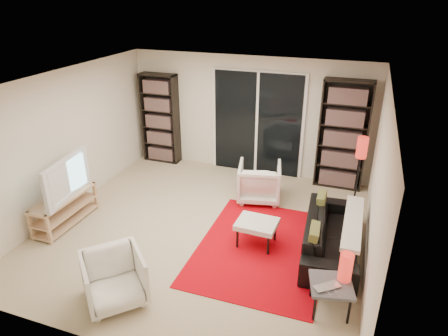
{
  "coord_description": "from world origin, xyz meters",
  "views": [
    {
      "loc": [
        2.16,
        -5.08,
        3.6
      ],
      "look_at": [
        0.25,
        0.3,
        1.0
      ],
      "focal_mm": 32.0,
      "sensor_mm": 36.0,
      "label": 1
    }
  ],
  "objects_px": {
    "bookshelf_left": "(160,119)",
    "bookshelf_right": "(343,136)",
    "side_table": "(331,286)",
    "sofa": "(331,235)",
    "armchair_back": "(259,182)",
    "ottoman": "(257,225)",
    "tv_stand": "(65,209)",
    "armchair_front": "(114,279)",
    "floor_lamp": "(361,155)"
  },
  "relations": [
    {
      "from": "sofa",
      "to": "side_table",
      "type": "relative_size",
      "value": 3.25
    },
    {
      "from": "bookshelf_right",
      "to": "floor_lamp",
      "type": "bearing_deg",
      "value": -65.74
    },
    {
      "from": "sofa",
      "to": "armchair_front",
      "type": "distance_m",
      "value": 3.11
    },
    {
      "from": "floor_lamp",
      "to": "sofa",
      "type": "bearing_deg",
      "value": -100.16
    },
    {
      "from": "tv_stand",
      "to": "ottoman",
      "type": "bearing_deg",
      "value": 8.48
    },
    {
      "from": "tv_stand",
      "to": "ottoman",
      "type": "height_order",
      "value": "tv_stand"
    },
    {
      "from": "bookshelf_left",
      "to": "ottoman",
      "type": "distance_m",
      "value": 3.83
    },
    {
      "from": "bookshelf_right",
      "to": "ottoman",
      "type": "xyz_separation_m",
      "value": [
        -0.98,
        -2.45,
        -0.7
      ]
    },
    {
      "from": "side_table",
      "to": "sofa",
      "type": "bearing_deg",
      "value": 95.22
    },
    {
      "from": "tv_stand",
      "to": "side_table",
      "type": "bearing_deg",
      "value": -7.33
    },
    {
      "from": "ottoman",
      "to": "floor_lamp",
      "type": "bearing_deg",
      "value": 50.96
    },
    {
      "from": "armchair_back",
      "to": "sofa",
      "type": "bearing_deg",
      "value": 127.3
    },
    {
      "from": "armchair_back",
      "to": "tv_stand",
      "type": "bearing_deg",
      "value": 21.09
    },
    {
      "from": "floor_lamp",
      "to": "bookshelf_right",
      "type": "bearing_deg",
      "value": 114.26
    },
    {
      "from": "floor_lamp",
      "to": "armchair_back",
      "type": "bearing_deg",
      "value": -171.41
    },
    {
      "from": "tv_stand",
      "to": "sofa",
      "type": "bearing_deg",
      "value": 9.05
    },
    {
      "from": "armchair_front",
      "to": "side_table",
      "type": "bearing_deg",
      "value": -29.33
    },
    {
      "from": "sofa",
      "to": "floor_lamp",
      "type": "height_order",
      "value": "floor_lamp"
    },
    {
      "from": "bookshelf_left",
      "to": "sofa",
      "type": "distance_m",
      "value": 4.6
    },
    {
      "from": "bookshelf_right",
      "to": "side_table",
      "type": "height_order",
      "value": "bookshelf_right"
    },
    {
      "from": "ottoman",
      "to": "floor_lamp",
      "type": "distance_m",
      "value": 2.23
    },
    {
      "from": "ottoman",
      "to": "armchair_back",
      "type": "bearing_deg",
      "value": 103.55
    },
    {
      "from": "tv_stand",
      "to": "floor_lamp",
      "type": "relative_size",
      "value": 0.93
    },
    {
      "from": "bookshelf_left",
      "to": "armchair_front",
      "type": "height_order",
      "value": "bookshelf_left"
    },
    {
      "from": "armchair_back",
      "to": "floor_lamp",
      "type": "height_order",
      "value": "floor_lamp"
    },
    {
      "from": "side_table",
      "to": "bookshelf_left",
      "type": "bearing_deg",
      "value": 139.46
    },
    {
      "from": "armchair_back",
      "to": "floor_lamp",
      "type": "bearing_deg",
      "value": 176.02
    },
    {
      "from": "ottoman",
      "to": "tv_stand",
      "type": "bearing_deg",
      "value": -171.52
    },
    {
      "from": "bookshelf_left",
      "to": "armchair_back",
      "type": "distance_m",
      "value": 2.82
    },
    {
      "from": "bookshelf_left",
      "to": "side_table",
      "type": "xyz_separation_m",
      "value": [
        4.06,
        -3.48,
        -0.62
      ]
    },
    {
      "from": "sofa",
      "to": "ottoman",
      "type": "height_order",
      "value": "sofa"
    },
    {
      "from": "bookshelf_right",
      "to": "side_table",
      "type": "bearing_deg",
      "value": -86.47
    },
    {
      "from": "armchair_front",
      "to": "armchair_back",
      "type": "bearing_deg",
      "value": 27.07
    },
    {
      "from": "armchair_back",
      "to": "bookshelf_right",
      "type": "bearing_deg",
      "value": -153.83
    },
    {
      "from": "armchair_front",
      "to": "ottoman",
      "type": "distance_m",
      "value": 2.2
    },
    {
      "from": "armchair_back",
      "to": "bookshelf_left",
      "type": "bearing_deg",
      "value": -35.14
    },
    {
      "from": "bookshelf_right",
      "to": "tv_stand",
      "type": "xyz_separation_m",
      "value": [
        -4.11,
        -2.92,
        -0.79
      ]
    },
    {
      "from": "sofa",
      "to": "side_table",
      "type": "bearing_deg",
      "value": -178.39
    },
    {
      "from": "bookshelf_left",
      "to": "sofa",
      "type": "bearing_deg",
      "value": -29.63
    },
    {
      "from": "side_table",
      "to": "tv_stand",
      "type": "bearing_deg",
      "value": 172.67
    },
    {
      "from": "bookshelf_right",
      "to": "armchair_front",
      "type": "xyz_separation_m",
      "value": [
        -2.32,
        -4.2,
        -0.72
      ]
    },
    {
      "from": "armchair_back",
      "to": "ottoman",
      "type": "bearing_deg",
      "value": 90.97
    },
    {
      "from": "sofa",
      "to": "armchair_back",
      "type": "bearing_deg",
      "value": 46.26
    },
    {
      "from": "tv_stand",
      "to": "floor_lamp",
      "type": "xyz_separation_m",
      "value": [
        4.48,
        2.12,
        0.75
      ]
    },
    {
      "from": "armchair_back",
      "to": "floor_lamp",
      "type": "relative_size",
      "value": 0.58
    },
    {
      "from": "bookshelf_right",
      "to": "sofa",
      "type": "bearing_deg",
      "value": -87.4
    },
    {
      "from": "bookshelf_right",
      "to": "floor_lamp",
      "type": "relative_size",
      "value": 1.57
    },
    {
      "from": "bookshelf_left",
      "to": "bookshelf_right",
      "type": "bearing_deg",
      "value": -0.0
    },
    {
      "from": "tv_stand",
      "to": "side_table",
      "type": "height_order",
      "value": "tv_stand"
    },
    {
      "from": "bookshelf_right",
      "to": "ottoman",
      "type": "relative_size",
      "value": 3.42
    }
  ]
}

